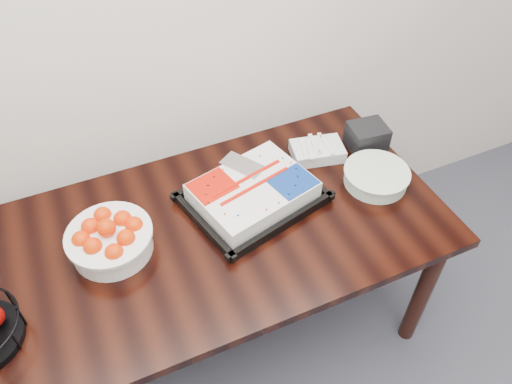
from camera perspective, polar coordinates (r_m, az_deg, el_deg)
name	(u,v)px	position (r m, az deg, el deg)	size (l,w,h in m)	color
table	(207,245)	(1.92, -5.65, -6.10)	(1.80, 0.90, 0.75)	black
cake_tray	(253,193)	(1.91, -0.37, -0.12)	(0.56, 0.49, 0.10)	black
tangerine_bowl	(109,235)	(1.80, -16.47, -4.74)	(0.30, 0.30, 0.19)	white
plate_stack	(376,177)	(2.05, 13.56, 1.72)	(0.26, 0.26, 0.06)	white
fork_bag	(317,151)	(2.13, 7.01, 4.72)	(0.24, 0.18, 0.06)	silver
napkin_box	(367,137)	(2.20, 12.56, 6.18)	(0.15, 0.13, 0.11)	black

